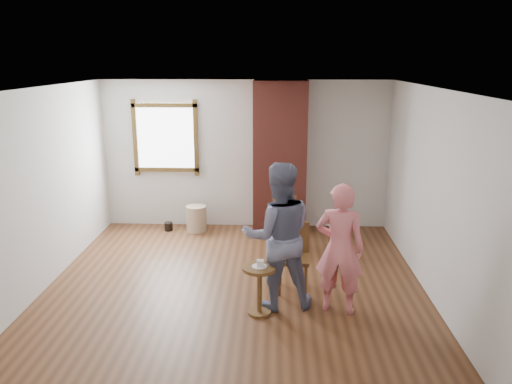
{
  "coord_description": "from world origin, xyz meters",
  "views": [
    {
      "loc": [
        0.5,
        -5.88,
        2.95
      ],
      "look_at": [
        0.26,
        0.8,
        1.15
      ],
      "focal_mm": 35.0,
      "sensor_mm": 36.0,
      "label": 1
    }
  ],
  "objects_px": {
    "stoneware_crock": "(196,218)",
    "dining_chair_right": "(293,253)",
    "side_table": "(259,282)",
    "man": "(278,236)",
    "person_pink": "(340,249)",
    "dining_chair_left": "(286,220)"
  },
  "relations": [
    {
      "from": "dining_chair_right",
      "to": "side_table",
      "type": "relative_size",
      "value": 1.48
    },
    {
      "from": "side_table",
      "to": "dining_chair_left",
      "type": "bearing_deg",
      "value": 80.71
    },
    {
      "from": "stoneware_crock",
      "to": "side_table",
      "type": "xyz_separation_m",
      "value": [
        1.2,
        -2.9,
        0.18
      ]
    },
    {
      "from": "stoneware_crock",
      "to": "side_table",
      "type": "relative_size",
      "value": 0.76
    },
    {
      "from": "dining_chair_left",
      "to": "dining_chair_right",
      "type": "bearing_deg",
      "value": -99.77
    },
    {
      "from": "dining_chair_right",
      "to": "man",
      "type": "distance_m",
      "value": 0.65
    },
    {
      "from": "side_table",
      "to": "dining_chair_right",
      "type": "bearing_deg",
      "value": 59.05
    },
    {
      "from": "person_pink",
      "to": "stoneware_crock",
      "type": "bearing_deg",
      "value": -38.62
    },
    {
      "from": "person_pink",
      "to": "dining_chair_right",
      "type": "bearing_deg",
      "value": -34.6
    },
    {
      "from": "dining_chair_right",
      "to": "person_pink",
      "type": "bearing_deg",
      "value": -46.32
    },
    {
      "from": "dining_chair_left",
      "to": "person_pink",
      "type": "distance_m",
      "value": 2.18
    },
    {
      "from": "stoneware_crock",
      "to": "person_pink",
      "type": "distance_m",
      "value": 3.56
    },
    {
      "from": "stoneware_crock",
      "to": "dining_chair_right",
      "type": "relative_size",
      "value": 0.51
    },
    {
      "from": "stoneware_crock",
      "to": "person_pink",
      "type": "height_order",
      "value": "person_pink"
    },
    {
      "from": "dining_chair_left",
      "to": "person_pink",
      "type": "bearing_deg",
      "value": -86.51
    },
    {
      "from": "man",
      "to": "person_pink",
      "type": "bearing_deg",
      "value": 162.01
    },
    {
      "from": "side_table",
      "to": "person_pink",
      "type": "relative_size",
      "value": 0.38
    },
    {
      "from": "dining_chair_right",
      "to": "stoneware_crock",
      "type": "bearing_deg",
      "value": 128.5
    },
    {
      "from": "dining_chair_right",
      "to": "man",
      "type": "relative_size",
      "value": 0.49
    },
    {
      "from": "dining_chair_right",
      "to": "person_pink",
      "type": "xyz_separation_m",
      "value": [
        0.52,
        -0.59,
        0.3
      ]
    },
    {
      "from": "stoneware_crock",
      "to": "person_pink",
      "type": "relative_size",
      "value": 0.29
    },
    {
      "from": "man",
      "to": "person_pink",
      "type": "distance_m",
      "value": 0.74
    }
  ]
}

